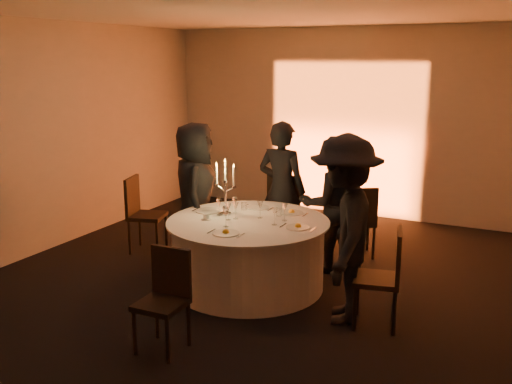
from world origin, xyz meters
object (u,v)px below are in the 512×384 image
at_px(chair_left, 141,210).
at_px(guest_left, 195,192).
at_px(chair_right, 385,272).
at_px(candelabra, 225,195).
at_px(guest_right, 344,230).
at_px(coffee_cup, 206,217).
at_px(chair_back_left, 287,207).
at_px(banquet_table, 248,254).
at_px(chair_back_right, 359,217).
at_px(guest_back_right, 332,204).
at_px(chair_front, 165,294).
at_px(guest_back_left, 282,190).

height_order(chair_left, guest_left, guest_left).
relative_size(chair_right, candelabra, 1.49).
xyz_separation_m(guest_left, guest_right, (2.20, -0.85, 0.04)).
relative_size(chair_left, chair_right, 1.04).
relative_size(guest_right, coffee_cup, 16.67).
bearing_deg(chair_back_left, coffee_cup, 79.14).
bearing_deg(guest_left, banquet_table, -145.25).
bearing_deg(chair_right, guest_right, -98.11).
bearing_deg(guest_left, chair_right, -135.25).
distance_m(banquet_table, chair_back_left, 1.32).
height_order(guest_left, candelabra, guest_left).
distance_m(chair_back_right, candelabra, 1.88).
relative_size(banquet_table, chair_back_right, 1.92).
relative_size(chair_back_left, chair_back_right, 1.13).
xyz_separation_m(chair_left, guest_back_right, (2.49, 0.43, 0.25)).
relative_size(chair_back_left, chair_right, 1.10).
bearing_deg(guest_back_right, guest_right, 77.36).
height_order(chair_front, guest_back_left, guest_back_left).
height_order(chair_back_left, candelabra, candelabra).
bearing_deg(guest_back_right, chair_back_right, -143.27).
xyz_separation_m(chair_back_right, guest_back_left, (-0.90, -0.41, 0.35)).
relative_size(guest_left, guest_right, 0.95).
height_order(chair_back_right, guest_back_right, guest_back_right).
bearing_deg(chair_front, chair_back_right, 72.86).
bearing_deg(guest_right, guest_left, -126.70).
relative_size(guest_left, guest_back_right, 1.07).
xyz_separation_m(guest_back_left, guest_right, (1.26, -1.41, 0.04)).
distance_m(chair_back_right, chair_front, 3.16).
height_order(chair_left, chair_front, chair_left).
height_order(banquet_table, chair_back_right, chair_back_right).
height_order(chair_back_left, chair_front, chair_back_left).
distance_m(chair_front, candelabra, 1.76).
xyz_separation_m(banquet_table, guest_back_right, (0.66, 0.91, 0.43)).
bearing_deg(guest_back_left, candelabra, 76.97).
bearing_deg(chair_back_left, chair_back_right, -165.43).
height_order(chair_right, guest_right, guest_right).
height_order(chair_back_right, coffee_cup, chair_back_right).
height_order(guest_left, guest_back_right, guest_left).
distance_m(chair_left, guest_back_left, 1.89).
bearing_deg(banquet_table, chair_back_right, 60.52).
bearing_deg(guest_back_left, chair_front, 93.94).
xyz_separation_m(guest_back_left, guest_back_right, (0.72, -0.16, -0.06)).
distance_m(chair_front, guest_back_left, 2.65).
bearing_deg(chair_back_right, chair_back_left, -15.69).
xyz_separation_m(chair_right, guest_back_right, (-0.94, 1.22, 0.27)).
height_order(chair_front, candelabra, candelabra).
bearing_deg(guest_left, candelabra, -149.69).
bearing_deg(guest_back_left, banquet_table, 96.60).
xyz_separation_m(chair_back_right, chair_front, (-0.87, -3.04, -0.02)).
distance_m(guest_back_left, guest_back_right, 0.74).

